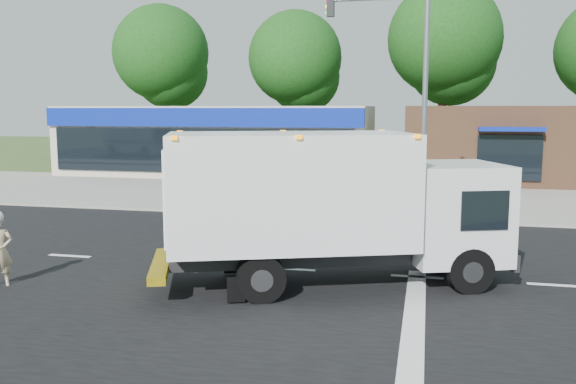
% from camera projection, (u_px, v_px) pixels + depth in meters
% --- Properties ---
extents(ground, '(120.00, 120.00, 0.00)m').
position_uv_depth(ground, '(291.00, 270.00, 14.78)').
color(ground, '#385123').
rests_on(ground, ground).
extents(road_asphalt, '(60.00, 14.00, 0.02)m').
position_uv_depth(road_asphalt, '(291.00, 270.00, 14.78)').
color(road_asphalt, black).
rests_on(road_asphalt, ground).
extents(sidewalk, '(60.00, 2.40, 0.12)m').
position_uv_depth(sidewalk, '(339.00, 212.00, 22.69)').
color(sidewalk, gray).
rests_on(sidewalk, ground).
extents(parking_apron, '(60.00, 9.00, 0.02)m').
position_uv_depth(parking_apron, '(357.00, 192.00, 28.29)').
color(parking_apron, gray).
rests_on(parking_apron, ground).
extents(lane_markings, '(55.20, 7.00, 0.01)m').
position_uv_depth(lane_markings, '(338.00, 289.00, 13.17)').
color(lane_markings, silver).
rests_on(lane_markings, road_asphalt).
extents(ems_box_truck, '(7.98, 4.86, 3.39)m').
position_uv_depth(ems_box_truck, '(328.00, 198.00, 13.24)').
color(ems_box_truck, black).
rests_on(ems_box_truck, ground).
extents(retail_strip_mall, '(18.00, 6.20, 4.00)m').
position_uv_depth(retail_strip_mall, '(216.00, 140.00, 35.74)').
color(retail_strip_mall, '#BDB19C').
rests_on(retail_strip_mall, ground).
extents(brown_storefront, '(10.00, 6.70, 4.00)m').
position_uv_depth(brown_storefront, '(502.00, 144.00, 32.24)').
color(brown_storefront, '#382316').
rests_on(brown_storefront, ground).
extents(traffic_signal_pole, '(3.51, 0.25, 8.00)m').
position_uv_depth(traffic_signal_pole, '(406.00, 78.00, 20.92)').
color(traffic_signal_pole, gray).
rests_on(traffic_signal_pole, ground).
extents(background_trees, '(36.77, 7.39, 12.10)m').
position_uv_depth(background_trees, '(370.00, 56.00, 41.14)').
color(background_trees, '#332114').
rests_on(background_trees, ground).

